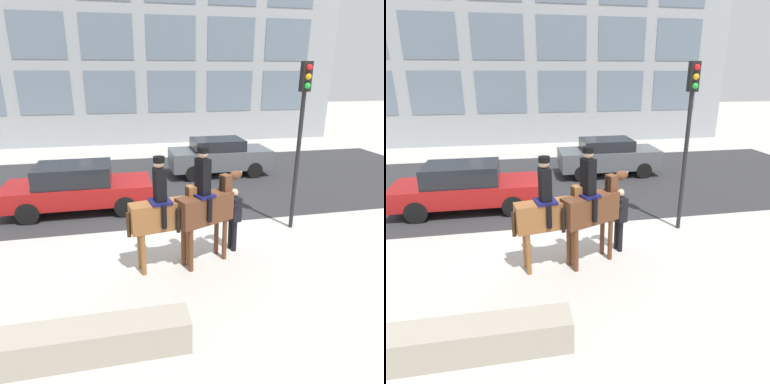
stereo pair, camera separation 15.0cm
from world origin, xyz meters
The scene contains 9 objects.
ground_plane centered at (0.00, 0.00, 0.00)m, with size 80.00×80.00×0.00m, color #B2AFA8.
road_surface centered at (0.00, 4.75, 0.00)m, with size 24.65×8.50×0.01m.
mounted_horse_lead centered at (-0.51, -1.58, 1.34)m, with size 1.90×0.69×2.58m.
mounted_horse_companion centered at (0.42, -1.55, 1.42)m, with size 1.69×0.96×2.74m.
pedestrian_bystander centered at (1.19, -1.13, 0.94)m, with size 0.80×0.60×1.61m.
street_car_near_lane centered at (-2.79, 2.32, 0.78)m, with size 4.50×1.83×1.52m.
street_car_far_lane centered at (2.70, 5.42, 0.82)m, with size 4.22×1.82×1.55m.
traffic_light centered at (3.26, -0.22, 2.96)m, with size 0.24×0.29×4.46m.
planter_ledge centered at (-1.91, -3.97, 0.28)m, with size 2.91×0.56×0.56m.
Camera 1 is at (-1.31, -8.41, 4.20)m, focal length 32.00 mm.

